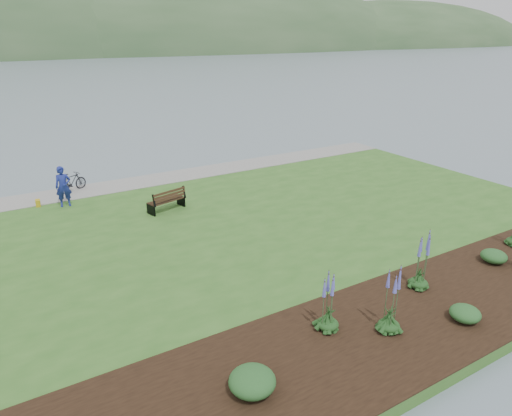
% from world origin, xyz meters
% --- Properties ---
extents(ground, '(600.00, 600.00, 0.00)m').
position_xyz_m(ground, '(0.00, 0.00, 0.00)').
color(ground, slate).
rests_on(ground, ground).
extents(lawn, '(34.00, 20.00, 0.40)m').
position_xyz_m(lawn, '(0.00, -2.00, 0.20)').
color(lawn, '#2F5E21').
rests_on(lawn, ground).
extents(shoreline_path, '(34.00, 2.20, 0.03)m').
position_xyz_m(shoreline_path, '(0.00, 6.90, 0.42)').
color(shoreline_path, gray).
rests_on(shoreline_path, lawn).
extents(garden_bed, '(24.00, 4.40, 0.04)m').
position_xyz_m(garden_bed, '(3.00, -9.80, 0.42)').
color(garden_bed, black).
rests_on(garden_bed, lawn).
extents(far_hillside, '(580.00, 80.00, 38.00)m').
position_xyz_m(far_hillside, '(20.00, 170.00, 0.00)').
color(far_hillside, '#32522E').
rests_on(far_hillside, ground).
extents(park_bench, '(1.88, 1.14, 1.09)m').
position_xyz_m(park_bench, '(-0.15, 2.02, 0.94)').
color(park_bench, black).
rests_on(park_bench, lawn).
extents(person, '(0.89, 0.66, 2.30)m').
position_xyz_m(person, '(-4.14, 5.15, 1.55)').
color(person, navy).
rests_on(person, lawn).
extents(bicycle_b, '(1.19, 1.73, 1.02)m').
position_xyz_m(bicycle_b, '(-3.45, 7.20, 0.91)').
color(bicycle_b, black).
rests_on(bicycle_b, lawn).
extents(pannier, '(0.24, 0.34, 0.33)m').
position_xyz_m(pannier, '(-5.31, 5.76, 0.57)').
color(pannier, '#B89915').
rests_on(pannier, lawn).
extents(echium_0, '(0.62, 0.62, 2.15)m').
position_xyz_m(echium_0, '(1.86, -9.93, 1.26)').
color(echium_0, '#153C15').
rests_on(echium_0, garden_bed).
extents(echium_1, '(0.62, 0.62, 2.24)m').
position_xyz_m(echium_1, '(4.40, -8.79, 1.35)').
color(echium_1, '#153C15').
rests_on(echium_1, garden_bed).
extents(echium_4, '(0.62, 0.62, 2.15)m').
position_xyz_m(echium_4, '(0.43, -9.00, 1.31)').
color(echium_4, '#153C15').
rests_on(echium_4, garden_bed).
extents(shrub_0, '(1.12, 1.12, 0.56)m').
position_xyz_m(shrub_0, '(-2.61, -9.97, 0.72)').
color(shrub_0, '#1E4C21').
rests_on(shrub_0, garden_bed).
extents(shrub_1, '(0.88, 0.88, 0.44)m').
position_xyz_m(shrub_1, '(4.11, -10.72, 0.66)').
color(shrub_1, '#1E4C21').
rests_on(shrub_1, garden_bed).
extents(shrub_2, '(0.91, 0.91, 0.46)m').
position_xyz_m(shrub_2, '(8.15, -8.98, 0.67)').
color(shrub_2, '#1E4C21').
rests_on(shrub_2, garden_bed).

